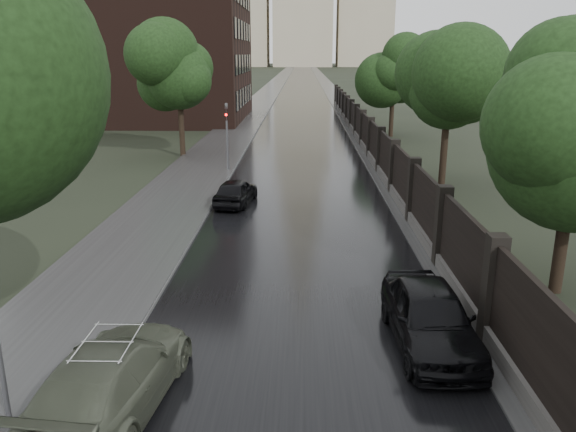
{
  "coord_description": "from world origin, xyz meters",
  "views": [
    {
      "loc": [
        0.05,
        -7.39,
        6.72
      ],
      "look_at": [
        -0.4,
        10.58,
        1.5
      ],
      "focal_mm": 35.0,
      "sensor_mm": 36.0,
      "label": 1
    }
  ],
  "objects_px": {
    "traffic_light": "(227,131)",
    "hatchback_left": "(236,192)",
    "tree_right_b": "(449,90)",
    "car_right_near": "(430,316)",
    "tree_right_c": "(394,76)",
    "tree_left_far": "(179,77)",
    "volga_sedan": "(111,377)"
  },
  "relations": [
    {
      "from": "hatchback_left",
      "to": "volga_sedan",
      "type": "bearing_deg",
      "value": 95.64
    },
    {
      "from": "tree_left_far",
      "to": "hatchback_left",
      "type": "height_order",
      "value": "tree_left_far"
    },
    {
      "from": "tree_right_b",
      "to": "car_right_near",
      "type": "bearing_deg",
      "value": -104.29
    },
    {
      "from": "tree_right_b",
      "to": "hatchback_left",
      "type": "xyz_separation_m",
      "value": [
        -10.48,
        -4.42,
        -4.33
      ]
    },
    {
      "from": "volga_sedan",
      "to": "car_right_near",
      "type": "xyz_separation_m",
      "value": [
        6.7,
        2.7,
        0.04
      ]
    },
    {
      "from": "tree_left_far",
      "to": "volga_sedan",
      "type": "height_order",
      "value": "tree_left_far"
    },
    {
      "from": "tree_left_far",
      "to": "volga_sedan",
      "type": "bearing_deg",
      "value": -81.06
    },
    {
      "from": "volga_sedan",
      "to": "traffic_light",
      "type": "bearing_deg",
      "value": -81.9
    },
    {
      "from": "traffic_light",
      "to": "hatchback_left",
      "type": "relative_size",
      "value": 1.1
    },
    {
      "from": "tree_right_b",
      "to": "traffic_light",
      "type": "height_order",
      "value": "tree_right_b"
    },
    {
      "from": "tree_left_far",
      "to": "tree_right_b",
      "type": "relative_size",
      "value": 1.05
    },
    {
      "from": "hatchback_left",
      "to": "car_right_near",
      "type": "xyz_separation_m",
      "value": [
        6.08,
        -12.84,
        0.14
      ]
    },
    {
      "from": "volga_sedan",
      "to": "tree_left_far",
      "type": "bearing_deg",
      "value": -74.71
    },
    {
      "from": "tree_right_b",
      "to": "volga_sedan",
      "type": "bearing_deg",
      "value": -119.06
    },
    {
      "from": "hatchback_left",
      "to": "car_right_near",
      "type": "relative_size",
      "value": 0.82
    },
    {
      "from": "tree_right_b",
      "to": "volga_sedan",
      "type": "distance_m",
      "value": 23.24
    },
    {
      "from": "tree_right_c",
      "to": "volga_sedan",
      "type": "distance_m",
      "value": 39.79
    },
    {
      "from": "tree_right_c",
      "to": "traffic_light",
      "type": "relative_size",
      "value": 1.75
    },
    {
      "from": "tree_right_b",
      "to": "car_right_near",
      "type": "relative_size",
      "value": 1.58
    },
    {
      "from": "traffic_light",
      "to": "hatchback_left",
      "type": "height_order",
      "value": "traffic_light"
    },
    {
      "from": "traffic_light",
      "to": "volga_sedan",
      "type": "xyz_separation_m",
      "value": [
        0.7,
        -22.97,
        -1.68
      ]
    },
    {
      "from": "tree_right_b",
      "to": "traffic_light",
      "type": "relative_size",
      "value": 1.75
    },
    {
      "from": "traffic_light",
      "to": "hatchback_left",
      "type": "bearing_deg",
      "value": -79.94
    },
    {
      "from": "volga_sedan",
      "to": "car_right_near",
      "type": "distance_m",
      "value": 7.23
    },
    {
      "from": "hatchback_left",
      "to": "car_right_near",
      "type": "distance_m",
      "value": 14.21
    },
    {
      "from": "volga_sedan",
      "to": "tree_right_b",
      "type": "bearing_deg",
      "value": -112.71
    },
    {
      "from": "car_right_near",
      "to": "tree_right_b",
      "type": "bearing_deg",
      "value": 73.13
    },
    {
      "from": "tree_right_c",
      "to": "traffic_light",
      "type": "distance_m",
      "value": 19.26
    },
    {
      "from": "tree_right_b",
      "to": "volga_sedan",
      "type": "xyz_separation_m",
      "value": [
        -11.1,
        -19.97,
        -4.23
      ]
    },
    {
      "from": "volga_sedan",
      "to": "hatchback_left",
      "type": "bearing_deg",
      "value": -85.92
    },
    {
      "from": "tree_left_far",
      "to": "volga_sedan",
      "type": "distance_m",
      "value": 28.68
    },
    {
      "from": "tree_left_far",
      "to": "tree_right_c",
      "type": "distance_m",
      "value": 18.45
    }
  ]
}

